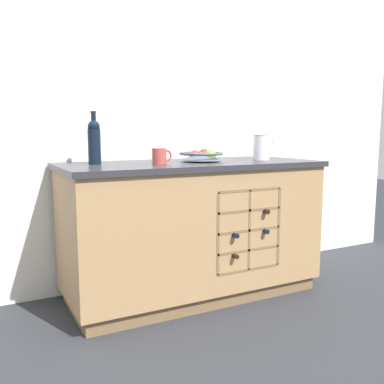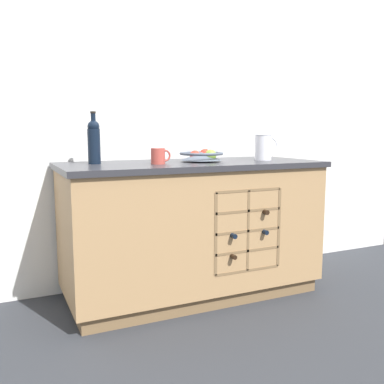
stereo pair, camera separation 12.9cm
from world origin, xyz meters
TOP-DOWN VIEW (x-y plane):
  - ground_plane at (0.00, 0.00)m, footprint 14.00×14.00m
  - back_wall at (0.00, 0.40)m, footprint 4.40×0.06m
  - kitchen_island at (0.00, -0.00)m, footprint 1.67×0.72m
  - fruit_bowl at (0.07, -0.00)m, footprint 0.28×0.28m
  - white_pitcher at (0.52, -0.04)m, footprint 0.18×0.12m
  - ceramic_mug at (-0.25, -0.07)m, footprint 0.12×0.09m
  - standing_wine_bottle at (-0.60, 0.10)m, footprint 0.08×0.08m

SIDE VIEW (x-z plane):
  - ground_plane at x=0.00m, z-range 0.00..0.00m
  - kitchen_island at x=0.00m, z-range 0.01..0.89m
  - fruit_bowl at x=0.07m, z-range 0.88..0.96m
  - ceramic_mug at x=-0.25m, z-range 0.88..0.98m
  - white_pitcher at x=0.52m, z-range 0.89..1.06m
  - standing_wine_bottle at x=-0.60m, z-range 0.87..1.18m
  - back_wall at x=0.00m, z-range 0.00..2.55m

